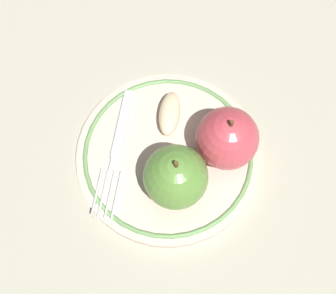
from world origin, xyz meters
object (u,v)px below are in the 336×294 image
(apple_slice_front, at_px, (169,113))
(fork, at_px, (117,147))
(plate, at_px, (168,155))
(apple_second_whole, at_px, (227,138))
(apple_red_whole, at_px, (173,177))

(apple_slice_front, distance_m, fork, 0.08)
(fork, bearing_deg, plate, 93.19)
(apple_second_whole, relative_size, apple_slice_front, 1.39)
(plate, distance_m, apple_red_whole, 0.06)
(apple_red_whole, bearing_deg, plate, -163.81)
(fork, bearing_deg, apple_red_whole, 63.51)
(plate, relative_size, apple_red_whole, 2.73)
(plate, height_order, apple_second_whole, apple_second_whole)
(apple_slice_front, bearing_deg, fork, -49.82)
(apple_red_whole, xyz_separation_m, apple_second_whole, (-0.06, 0.06, 0.00))
(apple_red_whole, distance_m, apple_second_whole, 0.08)
(plate, distance_m, apple_second_whole, 0.08)
(plate, distance_m, apple_slice_front, 0.05)
(plate, relative_size, apple_second_whole, 2.73)
(plate, xyz_separation_m, apple_slice_front, (-0.05, -0.01, 0.02))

